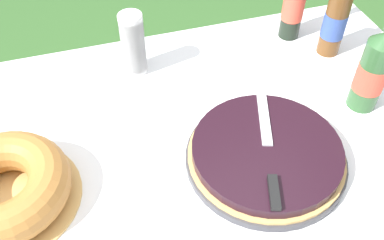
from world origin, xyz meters
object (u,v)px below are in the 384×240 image
object	(u,v)px
bundt_cake	(3,187)
cider_bottle_green	(373,71)
berry_tart	(266,154)
juice_bottle_red	(295,0)
cup_stack	(133,44)
cider_bottle_amber	(336,18)
serving_knife	(269,154)

from	to	relation	value
bundt_cake	cider_bottle_green	size ratio (longest dim) A/B	1.03
cider_bottle_green	bundt_cake	bearing A→B (deg)	-177.42
berry_tart	juice_bottle_red	size ratio (longest dim) A/B	1.16
cup_stack	cider_bottle_amber	bearing A→B (deg)	-8.00
cider_bottle_amber	juice_bottle_red	bearing A→B (deg)	124.75
cider_bottle_green	cider_bottle_amber	size ratio (longest dim) A/B	1.01
berry_tart	serving_knife	bearing A→B (deg)	-108.54
bundt_cake	cup_stack	world-z (taller)	cup_stack
cider_bottle_amber	juice_bottle_red	size ratio (longest dim) A/B	0.94
serving_knife	juice_bottle_red	world-z (taller)	juice_bottle_red
serving_knife	cider_bottle_amber	size ratio (longest dim) A/B	1.10
cider_bottle_amber	juice_bottle_red	distance (m)	0.15
berry_tart	serving_knife	xyz separation A→B (m)	(-0.01, -0.03, 0.04)
berry_tart	cider_bottle_green	distance (m)	0.38
berry_tart	juice_bottle_red	bearing A→B (deg)	58.23
cup_stack	juice_bottle_red	world-z (taller)	juice_bottle_red
cup_stack	cider_bottle_green	size ratio (longest dim) A/B	0.61
cup_stack	bundt_cake	bearing A→B (deg)	-135.13
berry_tart	cup_stack	bearing A→B (deg)	117.88
serving_knife	cup_stack	world-z (taller)	cup_stack
cider_bottle_green	cider_bottle_amber	world-z (taller)	cider_bottle_green
cider_bottle_green	cider_bottle_amber	bearing A→B (deg)	82.35
cider_bottle_amber	juice_bottle_red	world-z (taller)	juice_bottle_red
berry_tart	cider_bottle_amber	distance (m)	0.54
cider_bottle_green	cup_stack	bearing A→B (deg)	149.99
cup_stack	cider_bottle_amber	xyz separation A→B (m)	(0.62, -0.09, 0.03)
cider_bottle_amber	cup_stack	bearing A→B (deg)	172.00
serving_knife	cup_stack	distance (m)	0.54
juice_bottle_red	berry_tart	bearing A→B (deg)	-121.77
cup_stack	cider_bottle_green	xyz separation A→B (m)	(0.59, -0.34, 0.02)
bundt_cake	cup_stack	bearing A→B (deg)	44.87
bundt_cake	juice_bottle_red	distance (m)	1.02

